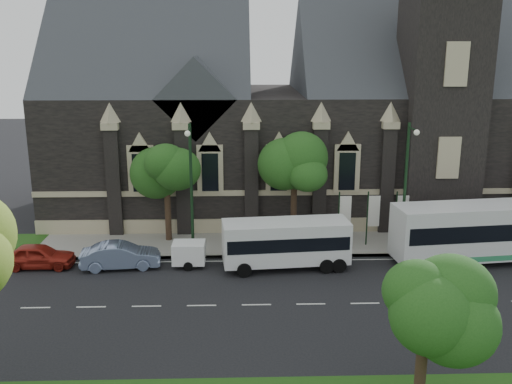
{
  "coord_description": "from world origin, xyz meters",
  "views": [
    {
      "loc": [
        -0.88,
        -28.62,
        13.94
      ],
      "look_at": [
        0.16,
        6.0,
        4.83
      ],
      "focal_mm": 40.0,
      "sensor_mm": 36.0,
      "label": 1
    }
  ],
  "objects_px": {
    "box_trailer": "(189,253)",
    "car_far_red": "(39,256)",
    "banner_flag_center": "(371,214)",
    "banner_flag_right": "(400,214)",
    "banner_flag_left": "(343,214)",
    "tree_walk_right": "(297,161)",
    "tour_coach": "(495,231)",
    "street_lamp_near": "(406,182)",
    "shuttle_bus": "(286,241)",
    "tree_walk_left": "(169,163)",
    "sedan": "(121,256)",
    "street_lamp_mid": "(191,184)",
    "tree_park_east": "(429,301)"
  },
  "relations": [
    {
      "from": "banner_flag_center",
      "to": "box_trailer",
      "type": "bearing_deg",
      "value": -165.25
    },
    {
      "from": "tour_coach",
      "to": "banner_flag_right",
      "type": "bearing_deg",
      "value": 144.68
    },
    {
      "from": "street_lamp_mid",
      "to": "banner_flag_right",
      "type": "relative_size",
      "value": 2.25
    },
    {
      "from": "street_lamp_mid",
      "to": "banner_flag_left",
      "type": "height_order",
      "value": "street_lamp_mid"
    },
    {
      "from": "tree_park_east",
      "to": "car_far_red",
      "type": "height_order",
      "value": "tree_park_east"
    },
    {
      "from": "tree_walk_left",
      "to": "street_lamp_mid",
      "type": "distance_m",
      "value": 4.08
    },
    {
      "from": "tree_walk_left",
      "to": "box_trailer",
      "type": "height_order",
      "value": "tree_walk_left"
    },
    {
      "from": "street_lamp_near",
      "to": "banner_flag_left",
      "type": "relative_size",
      "value": 2.25
    },
    {
      "from": "banner_flag_left",
      "to": "car_far_red",
      "type": "bearing_deg",
      "value": -170.96
    },
    {
      "from": "tree_park_east",
      "to": "banner_flag_right",
      "type": "height_order",
      "value": "tree_park_east"
    },
    {
      "from": "street_lamp_mid",
      "to": "banner_flag_center",
      "type": "relative_size",
      "value": 2.25
    },
    {
      "from": "street_lamp_mid",
      "to": "box_trailer",
      "type": "bearing_deg",
      "value": -95.88
    },
    {
      "from": "shuttle_bus",
      "to": "car_far_red",
      "type": "xyz_separation_m",
      "value": [
        -15.75,
        0.47,
        -0.99
      ]
    },
    {
      "from": "banner_flag_center",
      "to": "car_far_red",
      "type": "bearing_deg",
      "value": -171.77
    },
    {
      "from": "tree_park_east",
      "to": "street_lamp_near",
      "type": "distance_m",
      "value": 16.86
    },
    {
      "from": "street_lamp_near",
      "to": "banner_flag_center",
      "type": "relative_size",
      "value": 2.25
    },
    {
      "from": "banner_flag_right",
      "to": "car_far_red",
      "type": "height_order",
      "value": "banner_flag_right"
    },
    {
      "from": "banner_flag_left",
      "to": "box_trailer",
      "type": "height_order",
      "value": "banner_flag_left"
    },
    {
      "from": "shuttle_bus",
      "to": "box_trailer",
      "type": "bearing_deg",
      "value": 171.11
    },
    {
      "from": "tree_walk_right",
      "to": "banner_flag_right",
      "type": "relative_size",
      "value": 1.95
    },
    {
      "from": "shuttle_bus",
      "to": "car_far_red",
      "type": "height_order",
      "value": "shuttle_bus"
    },
    {
      "from": "tree_walk_right",
      "to": "shuttle_bus",
      "type": "bearing_deg",
      "value": -102.27
    },
    {
      "from": "shuttle_bus",
      "to": "car_far_red",
      "type": "relative_size",
      "value": 1.8
    },
    {
      "from": "street_lamp_near",
      "to": "tree_walk_left",
      "type": "bearing_deg",
      "value": 167.13
    },
    {
      "from": "tree_walk_left",
      "to": "banner_flag_right",
      "type": "xyz_separation_m",
      "value": [
        16.08,
        -1.7,
        -3.35
      ]
    },
    {
      "from": "banner_flag_center",
      "to": "tree_walk_right",
      "type": "bearing_deg",
      "value": 161.36
    },
    {
      "from": "street_lamp_near",
      "to": "street_lamp_mid",
      "type": "distance_m",
      "value": 14.0
    },
    {
      "from": "banner_flag_left",
      "to": "shuttle_bus",
      "type": "bearing_deg",
      "value": -139.24
    },
    {
      "from": "box_trailer",
      "to": "tree_walk_right",
      "type": "bearing_deg",
      "value": 34.6
    },
    {
      "from": "shuttle_bus",
      "to": "banner_flag_center",
      "type": "bearing_deg",
      "value": 25.05
    },
    {
      "from": "banner_flag_center",
      "to": "banner_flag_right",
      "type": "relative_size",
      "value": 1.0
    },
    {
      "from": "tree_walk_right",
      "to": "box_trailer",
      "type": "distance_m",
      "value": 10.15
    },
    {
      "from": "banner_flag_right",
      "to": "sedan",
      "type": "xyz_separation_m",
      "value": [
        -18.75,
        -3.42,
        -1.56
      ]
    },
    {
      "from": "street_lamp_near",
      "to": "sedan",
      "type": "bearing_deg",
      "value": -175.32
    },
    {
      "from": "tree_park_east",
      "to": "shuttle_bus",
      "type": "xyz_separation_m",
      "value": [
        -4.13,
        14.67,
        -2.85
      ]
    },
    {
      "from": "banner_flag_center",
      "to": "sedan",
      "type": "distance_m",
      "value": 17.17
    },
    {
      "from": "tree_walk_left",
      "to": "box_trailer",
      "type": "xyz_separation_m",
      "value": [
        1.66,
        -4.97,
        -4.83
      ]
    },
    {
      "from": "street_lamp_mid",
      "to": "tree_walk_right",
      "type": "bearing_deg",
      "value": 26.65
    },
    {
      "from": "banner_flag_center",
      "to": "tree_park_east",
      "type": "bearing_deg",
      "value": -96.57
    },
    {
      "from": "street_lamp_near",
      "to": "box_trailer",
      "type": "bearing_deg",
      "value": -174.49
    },
    {
      "from": "tree_park_east",
      "to": "tour_coach",
      "type": "xyz_separation_m",
      "value": [
        9.52,
        15.33,
        -2.5
      ]
    },
    {
      "from": "box_trailer",
      "to": "banner_flag_left",
      "type": "bearing_deg",
      "value": 17.89
    },
    {
      "from": "tree_park_east",
      "to": "street_lamp_mid",
      "type": "xyz_separation_m",
      "value": [
        -10.18,
        16.42,
        0.49
      ]
    },
    {
      "from": "box_trailer",
      "to": "car_far_red",
      "type": "relative_size",
      "value": 0.66
    },
    {
      "from": "box_trailer",
      "to": "street_lamp_mid",
      "type": "bearing_deg",
      "value": 84.6
    },
    {
      "from": "box_trailer",
      "to": "tree_park_east",
      "type": "bearing_deg",
      "value": -55.1
    },
    {
      "from": "street_lamp_near",
      "to": "car_far_red",
      "type": "relative_size",
      "value": 1.99
    },
    {
      "from": "sedan",
      "to": "box_trailer",
      "type": "bearing_deg",
      "value": -94.24
    },
    {
      "from": "banner_flag_center",
      "to": "banner_flag_right",
      "type": "xyz_separation_m",
      "value": [
        2.0,
        0.0,
        0.0
      ]
    },
    {
      "from": "banner_flag_center",
      "to": "sedan",
      "type": "height_order",
      "value": "banner_flag_center"
    }
  ]
}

